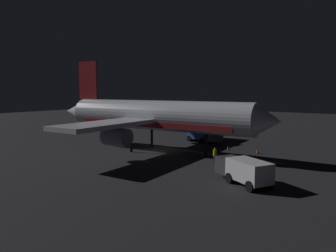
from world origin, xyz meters
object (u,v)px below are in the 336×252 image
catering_truck (203,134)px  traffic_cone_under_wing (228,148)px  ground_crew_worker (215,156)px  traffic_cone_far (147,162)px  baggage_truck (244,171)px  traffic_cone_near_right (257,151)px  airliner (152,116)px  traffic_cone_near_left (231,160)px

catering_truck → traffic_cone_under_wing: 7.14m
ground_crew_worker → traffic_cone_far: (4.59, -5.91, -0.64)m
baggage_truck → traffic_cone_near_right: 14.46m
baggage_truck → catering_truck: size_ratio=0.96×
airliner → catering_truck: 10.94m
traffic_cone_near_left → airliner: bearing=-91.5°
ground_crew_worker → traffic_cone_near_left: 2.12m
traffic_cone_near_right → traffic_cone_far: same height
ground_crew_worker → traffic_cone_near_right: bearing=168.2°
catering_truck → traffic_cone_far: 16.94m
baggage_truck → catering_truck: 22.53m
airliner → traffic_cone_far: (6.53, 4.50, -4.37)m
airliner → traffic_cone_near_left: airliner is taller
traffic_cone_under_wing → traffic_cone_far: 13.52m
baggage_truck → traffic_cone_far: bearing=-94.4°
catering_truck → ground_crew_worker: bearing=34.7°
catering_truck → ground_crew_worker: size_ratio=3.58×
traffic_cone_near_left → ground_crew_worker: bearing=-36.0°
traffic_cone_under_wing → airliner: bearing=-51.0°
catering_truck → ground_crew_worker: catering_truck is taller
catering_truck → traffic_cone_far: size_ratio=11.34×
traffic_cone_far → traffic_cone_near_right: bearing=149.5°
baggage_truck → traffic_cone_near_left: bearing=-147.9°
baggage_truck → traffic_cone_near_right: (-13.90, -3.90, -0.90)m
traffic_cone_near_right → traffic_cone_under_wing: 4.11m
airliner → traffic_cone_far: bearing=34.6°
ground_crew_worker → traffic_cone_near_left: (-1.64, 1.19, -0.64)m
traffic_cone_far → traffic_cone_under_wing: bearing=164.8°
baggage_truck → ground_crew_worker: (-5.47, -5.65, -0.26)m
airliner → traffic_cone_near_left: size_ratio=61.59×
baggage_truck → ground_crew_worker: size_ratio=3.43×
airliner → ground_crew_worker: bearing=79.5°
ground_crew_worker → traffic_cone_far: 7.52m
traffic_cone_near_right → airliner: bearing=-61.9°
traffic_cone_under_wing → catering_truck: bearing=-121.4°
traffic_cone_under_wing → traffic_cone_near_left: bearing=27.5°
baggage_truck → traffic_cone_under_wing: (-13.92, -8.01, -0.90)m
airliner → traffic_cone_under_wing: 11.24m
catering_truck → traffic_cone_under_wing: bearing=58.6°
baggage_truck → ground_crew_worker: baggage_truck is taller
baggage_truck → traffic_cone_far: baggage_truck is taller
airliner → baggage_truck: bearing=65.2°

